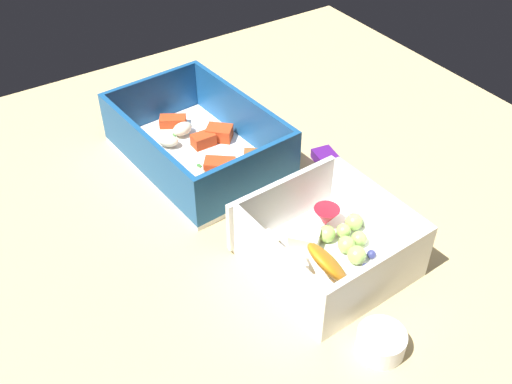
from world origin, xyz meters
TOP-DOWN VIEW (x-y plane):
  - table_surface at (0.00, 0.00)cm, footprint 80.00×80.00cm
  - pasta_container at (-12.50, -1.51)cm, footprint 21.74×15.49cm
  - fruit_bowl at (8.86, 0.79)cm, footprint 14.39×13.91cm
  - candy_bar at (-2.02, 10.53)cm, footprint 7.30×3.54cm
  - paper_cup_liner at (19.44, -1.67)cm, footprint 4.17×4.17cm

SIDE VIEW (x-z plane):
  - table_surface at x=0.00cm, z-range 0.00..2.00cm
  - candy_bar at x=-2.02cm, z-range 2.00..3.20cm
  - paper_cup_liner at x=19.44cm, z-range 2.00..4.13cm
  - pasta_container at x=-12.50cm, z-range 0.78..7.44cm
  - fruit_bowl at x=8.86cm, z-range 1.01..7.30cm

